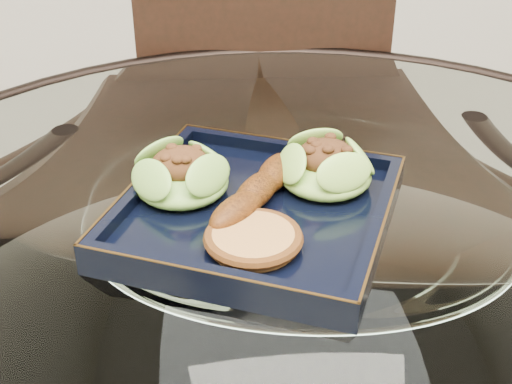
{
  "coord_description": "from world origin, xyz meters",
  "views": [
    {
      "loc": [
        -0.09,
        -0.59,
        1.18
      ],
      "look_at": [
        -0.04,
        0.03,
        0.8
      ],
      "focal_mm": 50.0,
      "sensor_mm": 36.0,
      "label": 1
    }
  ],
  "objects": [
    {
      "name": "roasted_plantain",
      "position": [
        -0.04,
        0.04,
        0.8
      ],
      "size": [
        0.11,
        0.15,
        0.03
      ],
      "primitive_type": "ellipsoid",
      "rotation": [
        0.0,
        0.0,
        1.02
      ],
      "color": "#6B310B",
      "rests_on": "navy_plate"
    },
    {
      "name": "navy_plate",
      "position": [
        -0.04,
        0.03,
        0.77
      ],
      "size": [
        0.35,
        0.35,
        0.02
      ],
      "primitive_type": "cube",
      "rotation": [
        0.0,
        0.0,
        -0.39
      ],
      "color": "black",
      "rests_on": "dining_table"
    },
    {
      "name": "lettuce_wrap_left",
      "position": [
        -0.12,
        0.07,
        0.8
      ],
      "size": [
        0.13,
        0.13,
        0.04
      ],
      "primitive_type": "ellipsoid",
      "rotation": [
        0.0,
        0.0,
        0.31
      ],
      "color": "#5A8F29",
      "rests_on": "navy_plate"
    },
    {
      "name": "dining_table",
      "position": [
        -0.0,
        -0.0,
        0.6
      ],
      "size": [
        1.13,
        1.13,
        0.77
      ],
      "color": "white",
      "rests_on": "ground"
    },
    {
      "name": "lettuce_wrap_right",
      "position": [
        0.04,
        0.07,
        0.8
      ],
      "size": [
        0.12,
        0.12,
        0.04
      ],
      "primitive_type": "ellipsoid",
      "rotation": [
        0.0,
        0.0,
        -0.19
      ],
      "color": "#6BA32F",
      "rests_on": "navy_plate"
    },
    {
      "name": "dining_chair",
      "position": [
        0.01,
        0.43,
        0.58
      ],
      "size": [
        0.46,
        0.46,
        1.04
      ],
      "rotation": [
        0.0,
        0.0,
        -0.03
      ],
      "color": "black",
      "rests_on": "ground"
    },
    {
      "name": "crumb_patty",
      "position": [
        -0.05,
        -0.04,
        0.79
      ],
      "size": [
        0.09,
        0.09,
        0.02
      ],
      "primitive_type": "cylinder",
      "rotation": [
        0.0,
        0.0,
        0.12
      ],
      "color": "#BA773E",
      "rests_on": "navy_plate"
    }
  ]
}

